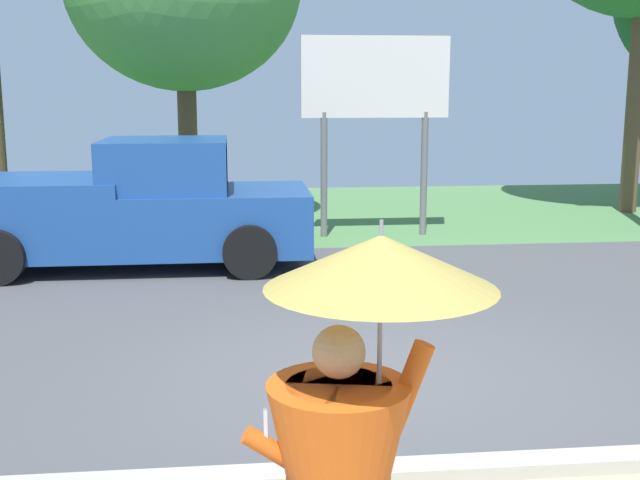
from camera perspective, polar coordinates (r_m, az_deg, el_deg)
name	(u,v)px	position (r m, az deg, el deg)	size (l,w,h in m)	color
ground_plane	(339,298)	(10.44, 1.34, -4.15)	(40.00, 22.00, 0.20)	#4C4C4F
monk_pedestrian	(347,468)	(3.51, 1.91, -15.79)	(1.05, 0.95, 2.13)	#E55B19
pickup_truck	(135,208)	(12.27, -12.95, 2.21)	(5.20, 2.28, 1.88)	#1E478C
roadside_billboard	(375,92)	(14.32, 3.93, 10.41)	(2.60, 0.12, 3.50)	slate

